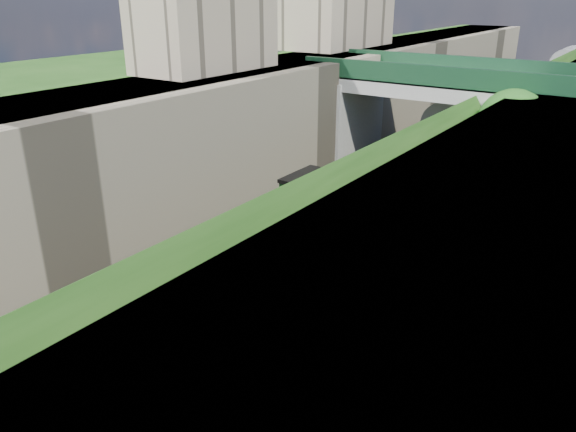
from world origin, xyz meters
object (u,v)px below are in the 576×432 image
object	(u,v)px
road_bridge	(446,114)
locomotive	(282,250)
tree	(514,127)
tender	(369,202)

from	to	relation	value
road_bridge	locomotive	distance (m)	18.10
tree	tender	distance (m)	8.71
tree	locomotive	size ratio (longest dim) A/B	0.65
locomotive	road_bridge	bearing A→B (deg)	90.82
road_bridge	locomotive	size ratio (longest dim) A/B	1.56
tree	locomotive	distance (m)	15.05
road_bridge	tree	bearing A→B (deg)	-38.42
tree	road_bridge	bearing A→B (deg)	141.58
road_bridge	tender	bearing A→B (deg)	-88.62
tender	locomotive	bearing A→B (deg)	-90.00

